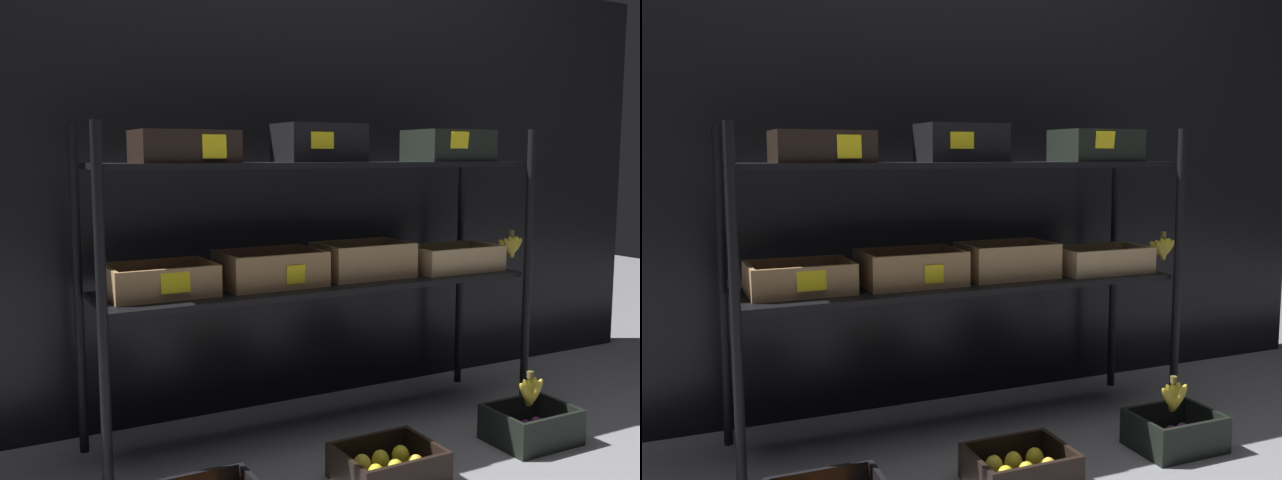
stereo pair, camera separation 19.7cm
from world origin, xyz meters
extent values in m
plane|color=gray|center=(0.00, 0.00, 0.00)|extent=(10.00, 10.00, 0.00)
cube|color=black|center=(0.00, 0.41, 0.92)|extent=(4.08, 0.12, 1.85)
cylinder|color=black|center=(-0.84, -0.21, 0.58)|extent=(0.03, 0.03, 1.15)
cylinder|color=black|center=(0.84, -0.21, 0.58)|extent=(0.03, 0.03, 1.15)
cylinder|color=black|center=(-0.84, 0.21, 0.58)|extent=(0.03, 0.03, 1.15)
cylinder|color=black|center=(0.84, 0.21, 0.58)|extent=(0.03, 0.03, 1.15)
cube|color=black|center=(0.00, 0.00, 0.57)|extent=(1.65, 0.39, 0.02)
cube|color=black|center=(0.00, 0.00, 1.02)|extent=(1.65, 0.39, 0.02)
cube|color=#A87F51|center=(-0.60, 0.02, 0.59)|extent=(0.35, 0.25, 0.01)
cube|color=#A87F51|center=(-0.60, -0.10, 0.64)|extent=(0.35, 0.02, 0.09)
cube|color=#A87F51|center=(-0.60, 0.14, 0.64)|extent=(0.35, 0.02, 0.09)
cube|color=#A87F51|center=(-0.77, 0.02, 0.64)|extent=(0.02, 0.22, 0.09)
cube|color=#A87F51|center=(-0.43, 0.02, 0.64)|extent=(0.02, 0.22, 0.09)
sphere|color=orange|center=(-0.69, -0.02, 0.63)|extent=(0.07, 0.07, 0.07)
sphere|color=orange|center=(-0.60, -0.02, 0.63)|extent=(0.07, 0.07, 0.07)
sphere|color=orange|center=(-0.51, -0.01, 0.63)|extent=(0.07, 0.07, 0.07)
sphere|color=orange|center=(-0.68, 0.06, 0.63)|extent=(0.07, 0.07, 0.07)
sphere|color=orange|center=(-0.60, 0.06, 0.63)|extent=(0.07, 0.07, 0.07)
sphere|color=orange|center=(-0.52, 0.06, 0.63)|extent=(0.07, 0.07, 0.07)
cube|color=yellow|center=(-0.59, -0.11, 0.64)|extent=(0.10, 0.01, 0.07)
cube|color=#A87F51|center=(-0.20, 0.01, 0.59)|extent=(0.36, 0.26, 0.01)
cube|color=#A87F51|center=(-0.20, -0.11, 0.65)|extent=(0.36, 0.02, 0.11)
cube|color=#A87F51|center=(-0.20, 0.13, 0.65)|extent=(0.36, 0.02, 0.11)
cube|color=#A87F51|center=(-0.37, 0.01, 0.65)|extent=(0.02, 0.23, 0.11)
cube|color=#A87F51|center=(-0.03, 0.01, 0.65)|extent=(0.02, 0.23, 0.11)
sphere|color=red|center=(-0.28, -0.03, 0.63)|extent=(0.07, 0.07, 0.07)
sphere|color=red|center=(-0.20, -0.03, 0.63)|extent=(0.07, 0.07, 0.07)
sphere|color=red|center=(-0.11, -0.03, 0.63)|extent=(0.07, 0.07, 0.07)
sphere|color=red|center=(-0.29, 0.05, 0.63)|extent=(0.07, 0.07, 0.07)
sphere|color=red|center=(-0.19, 0.05, 0.63)|extent=(0.07, 0.07, 0.07)
sphere|color=red|center=(-0.11, 0.05, 0.63)|extent=(0.07, 0.07, 0.07)
cube|color=yellow|center=(-0.16, -0.12, 0.64)|extent=(0.07, 0.01, 0.07)
cube|color=tan|center=(0.20, 0.02, 0.59)|extent=(0.35, 0.24, 0.01)
cube|color=tan|center=(0.20, -0.10, 0.65)|extent=(0.35, 0.02, 0.12)
cube|color=tan|center=(0.20, 0.13, 0.65)|extent=(0.35, 0.02, 0.12)
cube|color=tan|center=(0.03, 0.02, 0.65)|extent=(0.02, 0.21, 0.12)
cube|color=tan|center=(0.37, 0.02, 0.65)|extent=(0.02, 0.21, 0.12)
sphere|color=#D3BA52|center=(0.12, -0.02, 0.63)|extent=(0.07, 0.07, 0.07)
sphere|color=#DBC84E|center=(0.20, -0.02, 0.63)|extent=(0.07, 0.07, 0.07)
sphere|color=gold|center=(0.28, -0.02, 0.63)|extent=(0.07, 0.07, 0.07)
sphere|color=#D9B055|center=(0.11, 0.05, 0.63)|extent=(0.07, 0.07, 0.07)
sphere|color=gold|center=(0.20, 0.05, 0.63)|extent=(0.07, 0.07, 0.07)
sphere|color=gold|center=(0.28, 0.05, 0.63)|extent=(0.07, 0.07, 0.07)
cube|color=tan|center=(0.60, -0.02, 0.59)|extent=(0.38, 0.23, 0.01)
cube|color=tan|center=(0.60, -0.13, 0.64)|extent=(0.38, 0.02, 0.09)
cube|color=tan|center=(0.60, 0.08, 0.64)|extent=(0.38, 0.02, 0.09)
cube|color=tan|center=(0.42, -0.02, 0.64)|extent=(0.02, 0.20, 0.09)
cube|color=tan|center=(0.78, -0.02, 0.64)|extent=(0.02, 0.20, 0.09)
sphere|color=#8DB240|center=(0.51, -0.06, 0.63)|extent=(0.07, 0.07, 0.07)
sphere|color=#82C047|center=(0.60, -0.06, 0.63)|extent=(0.07, 0.07, 0.07)
sphere|color=#92C845|center=(0.70, -0.05, 0.63)|extent=(0.07, 0.07, 0.07)
sphere|color=#8BC732|center=(0.51, 0.00, 0.63)|extent=(0.07, 0.07, 0.07)
sphere|color=#82C432|center=(0.61, 0.01, 0.63)|extent=(0.07, 0.07, 0.07)
sphere|color=#94B648|center=(0.70, 0.01, 0.63)|extent=(0.07, 0.07, 0.07)
cube|color=black|center=(-0.53, -0.06, 1.03)|extent=(0.32, 0.22, 0.01)
cube|color=black|center=(-0.53, -0.16, 1.08)|extent=(0.32, 0.02, 0.09)
cube|color=black|center=(-0.53, 0.05, 1.08)|extent=(0.32, 0.02, 0.09)
cube|color=black|center=(-0.68, -0.06, 1.08)|extent=(0.02, 0.19, 0.09)
cube|color=black|center=(-0.38, -0.06, 1.08)|extent=(0.02, 0.19, 0.09)
ellipsoid|color=#BBC14B|center=(-0.60, -0.08, 1.08)|extent=(0.07, 0.07, 0.09)
ellipsoid|color=#AFB94E|center=(-0.53, -0.09, 1.08)|extent=(0.07, 0.07, 0.09)
ellipsoid|color=tan|center=(-0.46, -0.09, 1.08)|extent=(0.07, 0.07, 0.09)
ellipsoid|color=#B9BF59|center=(-0.60, -0.03, 1.08)|extent=(0.07, 0.07, 0.09)
ellipsoid|color=tan|center=(-0.53, -0.03, 1.08)|extent=(0.07, 0.07, 0.09)
ellipsoid|color=#A8B25A|center=(-0.46, -0.03, 1.08)|extent=(0.07, 0.07, 0.09)
cube|color=yellow|center=(-0.47, -0.17, 1.08)|extent=(0.08, 0.01, 0.08)
cube|color=black|center=(0.00, 0.01, 1.03)|extent=(0.31, 0.21, 0.01)
cube|color=black|center=(0.00, -0.09, 1.10)|extent=(0.31, 0.02, 0.13)
cube|color=black|center=(0.00, 0.10, 1.10)|extent=(0.31, 0.02, 0.13)
cube|color=black|center=(-0.14, 0.01, 1.10)|extent=(0.02, 0.17, 0.13)
cube|color=black|center=(0.14, 0.01, 1.10)|extent=(0.02, 0.17, 0.13)
ellipsoid|color=brown|center=(-0.07, -0.02, 1.07)|extent=(0.05, 0.05, 0.07)
ellipsoid|color=brown|center=(0.00, -0.02, 1.07)|extent=(0.05, 0.05, 0.07)
ellipsoid|color=brown|center=(0.07, -0.02, 1.07)|extent=(0.05, 0.05, 0.07)
ellipsoid|color=brown|center=(-0.07, 0.04, 1.07)|extent=(0.05, 0.05, 0.07)
ellipsoid|color=brown|center=(0.00, 0.04, 1.07)|extent=(0.05, 0.05, 0.07)
ellipsoid|color=brown|center=(0.07, 0.04, 1.07)|extent=(0.05, 0.05, 0.07)
cube|color=yellow|center=(-0.04, -0.10, 1.10)|extent=(0.09, 0.00, 0.06)
cube|color=black|center=(0.55, -0.05, 1.03)|extent=(0.31, 0.23, 0.01)
cube|color=black|center=(0.55, -0.16, 1.09)|extent=(0.31, 0.02, 0.11)
cube|color=black|center=(0.55, 0.05, 1.09)|extent=(0.31, 0.02, 0.11)
cube|color=black|center=(0.40, -0.05, 1.09)|extent=(0.02, 0.20, 0.11)
cube|color=black|center=(0.69, -0.05, 1.09)|extent=(0.02, 0.20, 0.11)
sphere|color=#5D2B5D|center=(0.46, -0.09, 1.06)|extent=(0.05, 0.05, 0.05)
sphere|color=#6C2349|center=(0.52, -0.09, 1.06)|extent=(0.05, 0.05, 0.05)
sphere|color=#58225B|center=(0.58, -0.09, 1.06)|extent=(0.05, 0.05, 0.05)
sphere|color=#5E2C58|center=(0.63, -0.09, 1.06)|extent=(0.05, 0.05, 0.05)
sphere|color=#5E1D57|center=(0.46, -0.01, 1.06)|extent=(0.05, 0.05, 0.05)
sphere|color=#6C265B|center=(0.52, -0.02, 1.06)|extent=(0.05, 0.05, 0.05)
sphere|color=#692852|center=(0.57, -0.02, 1.06)|extent=(0.05, 0.05, 0.05)
sphere|color=#5F285A|center=(0.63, -0.02, 1.06)|extent=(0.05, 0.05, 0.05)
cube|color=yellow|center=(0.51, -0.17, 1.10)|extent=(0.08, 0.01, 0.07)
cylinder|color=brown|center=(0.88, -0.07, 0.72)|extent=(0.02, 0.02, 0.02)
ellipsoid|color=yellow|center=(0.85, -0.07, 0.66)|extent=(0.09, 0.03, 0.09)
ellipsoid|color=gold|center=(0.86, -0.08, 0.66)|extent=(0.08, 0.03, 0.10)
ellipsoid|color=yellow|center=(0.87, -0.08, 0.66)|extent=(0.05, 0.03, 0.10)
ellipsoid|color=yellow|center=(0.88, -0.07, 0.66)|extent=(0.05, 0.03, 0.10)
ellipsoid|color=yellow|center=(0.89, -0.07, 0.66)|extent=(0.07, 0.03, 0.10)
ellipsoid|color=yellow|center=(0.90, -0.07, 0.66)|extent=(0.09, 0.03, 0.09)
cube|color=black|center=(-0.01, -0.49, 0.01)|extent=(0.32, 0.26, 0.01)
cube|color=black|center=(-0.01, -0.61, 0.06)|extent=(0.32, 0.02, 0.10)
cube|color=black|center=(-0.01, -0.37, 0.06)|extent=(0.32, 0.02, 0.10)
cube|color=black|center=(-0.16, -0.49, 0.06)|extent=(0.02, 0.23, 0.10)
cube|color=black|center=(0.14, -0.49, 0.06)|extent=(0.02, 0.23, 0.10)
ellipsoid|color=yellow|center=(-0.08, -0.53, 0.05)|extent=(0.06, 0.06, 0.08)
ellipsoid|color=yellow|center=(-0.01, -0.53, 0.05)|extent=(0.06, 0.06, 0.08)
ellipsoid|color=yellow|center=(0.07, -0.53, 0.05)|extent=(0.06, 0.06, 0.08)
ellipsoid|color=yellow|center=(-0.08, -0.45, 0.05)|extent=(0.06, 0.06, 0.08)
ellipsoid|color=yellow|center=(-0.01, -0.45, 0.05)|extent=(0.06, 0.06, 0.08)
ellipsoid|color=yellow|center=(0.07, -0.45, 0.05)|extent=(0.06, 0.06, 0.08)
cube|color=black|center=(0.63, -0.47, 0.01)|extent=(0.30, 0.24, 0.01)
cube|color=black|center=(0.63, -0.58, 0.07)|extent=(0.30, 0.02, 0.12)
cube|color=black|center=(0.63, -0.36, 0.07)|extent=(0.30, 0.02, 0.12)
cube|color=black|center=(0.49, -0.47, 0.07)|extent=(0.02, 0.21, 0.12)
cube|color=black|center=(0.78, -0.47, 0.07)|extent=(0.02, 0.21, 0.12)
sphere|color=#592252|center=(0.55, -0.52, 0.04)|extent=(0.05, 0.05, 0.05)
sphere|color=#581F49|center=(0.60, -0.52, 0.04)|extent=(0.05, 0.05, 0.05)
sphere|color=#683057|center=(0.66, -0.52, 0.04)|extent=(0.05, 0.05, 0.05)
sphere|color=#5E2552|center=(0.72, -0.52, 0.04)|extent=(0.05, 0.05, 0.05)
sphere|color=#562248|center=(0.55, -0.47, 0.04)|extent=(0.05, 0.05, 0.05)
sphere|color=#5B294B|center=(0.61, -0.47, 0.04)|extent=(0.05, 0.05, 0.05)
sphere|color=#652257|center=(0.66, -0.47, 0.04)|extent=(0.05, 0.05, 0.05)
sphere|color=#673049|center=(0.72, -0.46, 0.04)|extent=(0.05, 0.05, 0.05)
sphere|color=#6D2C4F|center=(0.55, -0.42, 0.04)|extent=(0.05, 0.05, 0.05)
sphere|color=#6C215D|center=(0.60, -0.42, 0.04)|extent=(0.05, 0.05, 0.05)
sphere|color=#5D195B|center=(0.66, -0.42, 0.04)|extent=(0.05, 0.05, 0.05)
sphere|color=#5F255C|center=(0.72, -0.41, 0.04)|extent=(0.05, 0.05, 0.05)
cylinder|color=brown|center=(0.62, -0.47, 0.26)|extent=(0.02, 0.02, 0.02)
ellipsoid|color=yellow|center=(0.60, -0.48, 0.19)|extent=(0.09, 0.03, 0.11)
ellipsoid|color=yellow|center=(0.61, -0.47, 0.19)|extent=(0.07, 0.03, 0.11)
ellipsoid|color=yellow|center=(0.62, -0.46, 0.19)|extent=(0.03, 0.03, 0.11)
ellipsoid|color=yellow|center=(0.63, -0.46, 0.19)|extent=(0.07, 0.03, 0.11)
ellipsoid|color=yellow|center=(0.64, -0.47, 0.19)|extent=(0.09, 0.03, 0.11)
camera|label=1|loc=(-1.23, -2.32, 1.05)|focal=39.79mm
camera|label=2|loc=(-1.05, -2.40, 1.05)|focal=39.79mm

